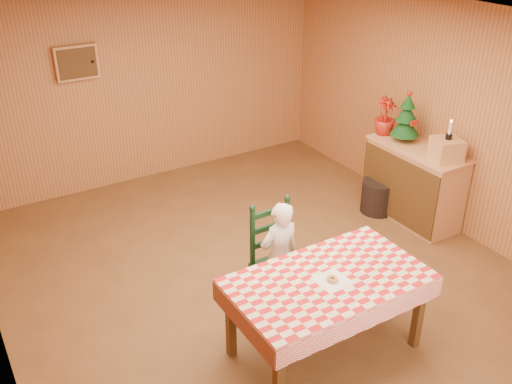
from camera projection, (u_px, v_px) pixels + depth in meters
ground at (266, 281)px, 5.92m from camera, size 6.00×6.00×0.00m
cabin_walls at (238, 98)px, 5.48m from camera, size 5.10×6.05×2.65m
dining_table at (328, 286)px, 4.71m from camera, size 1.66×0.96×0.77m
ladder_chair at (276, 258)px, 5.39m from camera, size 0.44×0.40×1.08m
seated_child at (279, 256)px, 5.32m from camera, size 0.41×0.27×1.12m
napkin at (332, 281)px, 4.63m from camera, size 0.27×0.27×0.00m
donut at (332, 279)px, 4.62m from camera, size 0.10×0.10×0.03m
shelf_unit at (413, 183)px, 6.88m from camera, size 0.54×1.24×0.93m
crate at (447, 150)px, 6.31m from camera, size 0.38×0.38×0.25m
christmas_tree at (406, 119)px, 6.73m from camera, size 0.34×0.34×0.62m
flower_arrangement at (385, 116)px, 6.96m from camera, size 0.26×0.26×0.46m
candle_set at (449, 134)px, 6.22m from camera, size 0.07×0.07×0.22m
storage_bin at (378, 196)px, 7.13m from camera, size 0.55×0.55×0.41m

